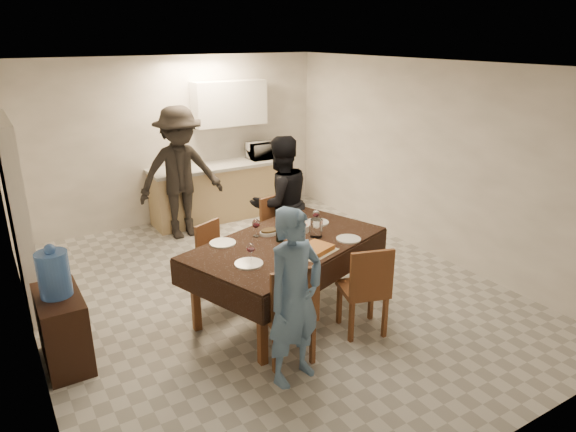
% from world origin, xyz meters
% --- Properties ---
extents(floor, '(5.00, 6.00, 0.02)m').
position_xyz_m(floor, '(0.00, 0.00, 0.00)').
color(floor, '#BAB9B4').
rests_on(floor, ground).
extents(ceiling, '(5.00, 6.00, 0.02)m').
position_xyz_m(ceiling, '(0.00, 0.00, 2.60)').
color(ceiling, white).
rests_on(ceiling, wall_back).
extents(wall_back, '(5.00, 0.02, 2.60)m').
position_xyz_m(wall_back, '(0.00, 3.00, 1.30)').
color(wall_back, white).
rests_on(wall_back, floor).
extents(wall_front, '(5.00, 0.02, 2.60)m').
position_xyz_m(wall_front, '(0.00, -3.00, 1.30)').
color(wall_front, white).
rests_on(wall_front, floor).
extents(wall_left, '(0.02, 6.00, 2.60)m').
position_xyz_m(wall_left, '(-2.50, 0.00, 1.30)').
color(wall_left, white).
rests_on(wall_left, floor).
extents(wall_right, '(0.02, 6.00, 2.60)m').
position_xyz_m(wall_right, '(2.50, 0.00, 1.30)').
color(wall_right, white).
rests_on(wall_right, floor).
extents(stub_partition, '(0.15, 1.40, 2.10)m').
position_xyz_m(stub_partition, '(-2.42, 1.20, 1.05)').
color(stub_partition, silver).
rests_on(stub_partition, floor).
extents(kitchen_base_cabinet, '(2.20, 0.60, 0.86)m').
position_xyz_m(kitchen_base_cabinet, '(0.60, 2.68, 0.43)').
color(kitchen_base_cabinet, tan).
rests_on(kitchen_base_cabinet, floor).
extents(kitchen_worktop, '(2.24, 0.64, 0.05)m').
position_xyz_m(kitchen_worktop, '(0.60, 2.68, 0.89)').
color(kitchen_worktop, '#B2B1AC').
rests_on(kitchen_worktop, kitchen_base_cabinet).
extents(upper_cabinet, '(1.20, 0.34, 0.70)m').
position_xyz_m(upper_cabinet, '(0.90, 2.82, 1.85)').
color(upper_cabinet, white).
rests_on(upper_cabinet, wall_back).
extents(dining_table, '(2.38, 1.85, 0.82)m').
position_xyz_m(dining_table, '(-0.03, -0.49, 0.78)').
color(dining_table, black).
rests_on(dining_table, floor).
extents(chair_near_left, '(0.52, 0.53, 0.54)m').
position_xyz_m(chair_near_left, '(-0.48, -1.33, 0.61)').
color(chair_near_left, brown).
rests_on(chair_near_left, floor).
extents(chair_near_right, '(0.55, 0.56, 0.52)m').
position_xyz_m(chair_near_right, '(0.42, -1.33, 0.59)').
color(chair_near_right, brown).
rests_on(chair_near_right, floor).
extents(chair_far_left, '(0.51, 0.52, 0.46)m').
position_xyz_m(chair_far_left, '(-0.48, 0.18, 0.52)').
color(chair_far_left, brown).
rests_on(chair_far_left, floor).
extents(chair_far_right, '(0.55, 0.55, 0.55)m').
position_xyz_m(chair_far_right, '(0.42, 0.16, 0.62)').
color(chair_far_right, brown).
rests_on(chair_far_right, floor).
extents(console, '(0.38, 0.76, 0.70)m').
position_xyz_m(console, '(-2.28, -0.24, 0.35)').
color(console, black).
rests_on(console, floor).
extents(water_jug, '(0.28, 0.28, 0.41)m').
position_xyz_m(water_jug, '(-2.28, -0.24, 0.91)').
color(water_jug, '#4677CB').
rests_on(water_jug, console).
extents(wine_bottle, '(0.08, 0.08, 0.33)m').
position_xyz_m(wine_bottle, '(-0.08, -0.44, 0.99)').
color(wine_bottle, black).
rests_on(wine_bottle, dining_table).
extents(water_pitcher, '(0.13, 0.13, 0.20)m').
position_xyz_m(water_pitcher, '(0.32, -0.54, 0.92)').
color(water_pitcher, white).
rests_on(water_pitcher, dining_table).
extents(savoury_tart, '(0.52, 0.46, 0.05)m').
position_xyz_m(savoury_tart, '(0.07, -0.87, 0.85)').
color(savoury_tart, '#CF8A3C').
rests_on(savoury_tart, dining_table).
extents(salad_bowl, '(0.19, 0.19, 0.07)m').
position_xyz_m(salad_bowl, '(0.27, -0.31, 0.86)').
color(salad_bowl, silver).
rests_on(salad_bowl, dining_table).
extents(mushroom_dish, '(0.20, 0.20, 0.04)m').
position_xyz_m(mushroom_dish, '(-0.08, -0.21, 0.84)').
color(mushroom_dish, silver).
rests_on(mushroom_dish, dining_table).
extents(wine_glass_a, '(0.08, 0.08, 0.19)m').
position_xyz_m(wine_glass_a, '(-0.58, -0.74, 0.91)').
color(wine_glass_a, white).
rests_on(wine_glass_a, dining_table).
extents(wine_glass_b, '(0.08, 0.08, 0.19)m').
position_xyz_m(wine_glass_b, '(0.52, -0.24, 0.91)').
color(wine_glass_b, white).
rests_on(wine_glass_b, dining_table).
extents(wine_glass_c, '(0.09, 0.09, 0.20)m').
position_xyz_m(wine_glass_c, '(-0.23, -0.19, 0.92)').
color(wine_glass_c, white).
rests_on(wine_glass_c, dining_table).
extents(plate_near_left, '(0.28, 0.28, 0.02)m').
position_xyz_m(plate_near_left, '(-0.63, -0.79, 0.83)').
color(plate_near_left, silver).
rests_on(plate_near_left, dining_table).
extents(plate_near_right, '(0.26, 0.26, 0.02)m').
position_xyz_m(plate_near_right, '(0.57, -0.79, 0.83)').
color(plate_near_right, silver).
rests_on(plate_near_right, dining_table).
extents(plate_far_left, '(0.28, 0.28, 0.02)m').
position_xyz_m(plate_far_left, '(-0.63, -0.19, 0.83)').
color(plate_far_left, silver).
rests_on(plate_far_left, dining_table).
extents(plate_far_right, '(0.28, 0.28, 0.02)m').
position_xyz_m(plate_far_right, '(0.57, -0.19, 0.83)').
color(plate_far_right, silver).
rests_on(plate_far_right, dining_table).
extents(microwave, '(0.49, 0.33, 0.27)m').
position_xyz_m(microwave, '(1.42, 2.68, 1.05)').
color(microwave, white).
rests_on(microwave, kitchen_worktop).
extents(person_near, '(0.65, 0.49, 1.60)m').
position_xyz_m(person_near, '(-0.58, -1.54, 0.80)').
color(person_near, '#5A7FAC').
rests_on(person_near, floor).
extents(person_far, '(0.85, 0.66, 1.73)m').
position_xyz_m(person_far, '(0.52, 0.56, 0.86)').
color(person_far, black).
rests_on(person_far, floor).
extents(person_kitchen, '(1.26, 0.72, 1.95)m').
position_xyz_m(person_kitchen, '(-0.20, 2.23, 0.98)').
color(person_kitchen, black).
rests_on(person_kitchen, floor).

